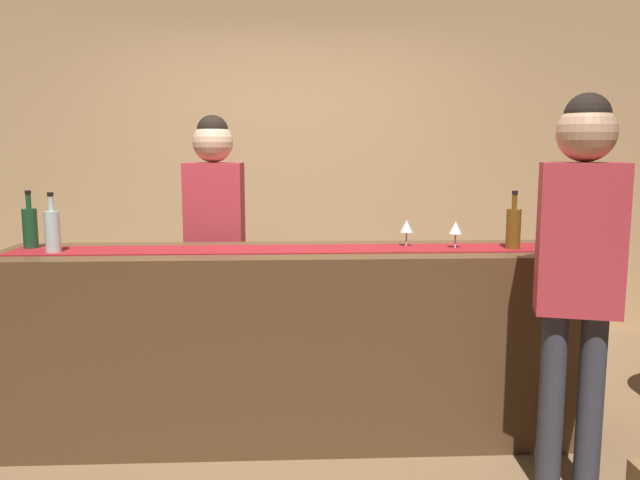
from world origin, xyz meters
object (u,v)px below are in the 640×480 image
customer_sipping (580,251)px  wine_bottle_green (30,227)px  wine_bottle_amber (513,228)px  wine_glass_near_customer (456,229)px  bartender (215,225)px  wine_glass_mid_counter (407,227)px  wine_bottle_clear (52,231)px

customer_sipping → wine_bottle_green: bearing=-179.2°
wine_bottle_amber → wine_glass_near_customer: size_ratio=2.10×
wine_bottle_green → bartender: (0.89, 0.49, -0.05)m
wine_bottle_amber → bartender: 1.71m
wine_bottle_amber → bartender: size_ratio=0.18×
wine_bottle_amber → wine_glass_mid_counter: wine_bottle_amber is taller
wine_bottle_amber → wine_glass_near_customer: 0.29m
wine_bottle_clear → bartender: (0.72, 0.63, -0.05)m
wine_bottle_clear → wine_bottle_green: 0.22m
wine_glass_near_customer → wine_glass_mid_counter: same height
bartender → wine_glass_mid_counter: bearing=157.4°
wine_bottle_amber → wine_glass_mid_counter: (-0.53, 0.11, -0.01)m
wine_glass_near_customer → customer_sipping: bearing=-59.7°
wine_bottle_clear → wine_bottle_green: bearing=138.8°
bartender → wine_bottle_clear: bearing=44.7°
wine_bottle_green → customer_sipping: size_ratio=0.17×
wine_bottle_clear → customer_sipping: (2.39, -0.58, -0.03)m
wine_bottle_clear → wine_bottle_green: size_ratio=1.00×
wine_bottle_amber → customer_sipping: size_ratio=0.17×
wine_glass_near_customer → bartender: (-1.30, 0.59, -0.04)m
wine_bottle_green → wine_glass_mid_counter: bearing=-0.8°
wine_glass_near_customer → customer_sipping: 0.73m
wine_bottle_clear → bartender: size_ratio=0.18×
wine_bottle_clear → wine_glass_mid_counter: size_ratio=2.10×
wine_bottle_green → wine_glass_near_customer: bearing=-2.6°
wine_bottle_green → wine_glass_mid_counter: wine_bottle_green is taller
wine_glass_near_customer → wine_bottle_green: bearing=177.4°
wine_bottle_clear → wine_glass_mid_counter: 1.79m
wine_bottle_green → wine_glass_near_customer: 2.19m
wine_bottle_clear → customer_sipping: bearing=-13.6°
wine_bottle_clear → wine_bottle_amber: bearing=0.1°
wine_bottle_clear → wine_bottle_green: same height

